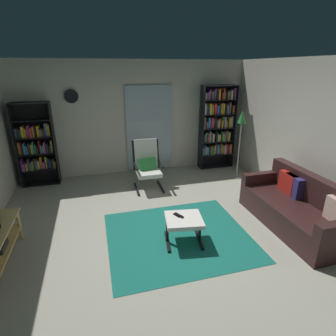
% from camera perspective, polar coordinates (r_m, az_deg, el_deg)
% --- Properties ---
extents(ground_plane, '(7.02, 7.02, 0.00)m').
position_cam_1_polar(ground_plane, '(4.28, -0.03, -13.96)').
color(ground_plane, '#A6A391').
extents(wall_back, '(5.60, 0.06, 2.60)m').
position_cam_1_polar(wall_back, '(6.47, -6.99, 10.39)').
color(wall_back, beige).
rests_on(wall_back, ground).
extents(wall_right, '(0.06, 6.00, 2.60)m').
position_cam_1_polar(wall_right, '(5.11, 30.73, 4.90)').
color(wall_right, beige).
rests_on(wall_right, ground).
extents(glass_door_panel, '(1.10, 0.01, 2.00)m').
position_cam_1_polar(glass_door_panel, '(6.51, -3.94, 8.31)').
color(glass_door_panel, silver).
extents(area_rug, '(2.13, 1.88, 0.01)m').
position_cam_1_polar(area_rug, '(4.26, 2.20, -14.16)').
color(area_rug, '#196E60').
rests_on(area_rug, ground).
extents(bookshelf_near_tv, '(0.76, 0.30, 1.78)m').
position_cam_1_polar(bookshelf_near_tv, '(6.37, -26.12, 4.19)').
color(bookshelf_near_tv, black).
rests_on(bookshelf_near_tv, ground).
extents(bookshelf_near_sofa, '(0.86, 0.30, 2.04)m').
position_cam_1_polar(bookshelf_near_sofa, '(6.85, 10.35, 8.97)').
color(bookshelf_near_sofa, black).
rests_on(bookshelf_near_sofa, ground).
extents(leather_sofa, '(0.81, 1.89, 0.83)m').
position_cam_1_polar(leather_sofa, '(4.82, 25.65, -7.70)').
color(leather_sofa, '#331C1A').
rests_on(leather_sofa, ground).
extents(lounge_armchair, '(0.57, 0.66, 1.02)m').
position_cam_1_polar(lounge_armchair, '(5.66, -4.42, 0.97)').
color(lounge_armchair, black).
rests_on(lounge_armchair, ground).
extents(ottoman, '(0.59, 0.56, 0.40)m').
position_cam_1_polar(ottoman, '(3.96, 3.37, -11.40)').
color(ottoman, white).
rests_on(ottoman, ground).
extents(tv_remote, '(0.10, 0.15, 0.02)m').
position_cam_1_polar(tv_remote, '(3.96, 2.45, -10.05)').
color(tv_remote, black).
rests_on(tv_remote, ottoman).
extents(cell_phone, '(0.12, 0.16, 0.01)m').
position_cam_1_polar(cell_phone, '(3.98, 2.03, -9.93)').
color(cell_phone, black).
rests_on(cell_phone, ottoman).
extents(floor_lamp_by_shelf, '(0.22, 0.22, 1.56)m').
position_cam_1_polar(floor_lamp_by_shelf, '(6.18, 15.25, 8.80)').
color(floor_lamp_by_shelf, '#A5A5AD').
rests_on(floor_lamp_by_shelf, ground).
extents(wall_clock, '(0.29, 0.03, 0.29)m').
position_cam_1_polar(wall_clock, '(6.27, -19.82, 14.12)').
color(wall_clock, silver).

